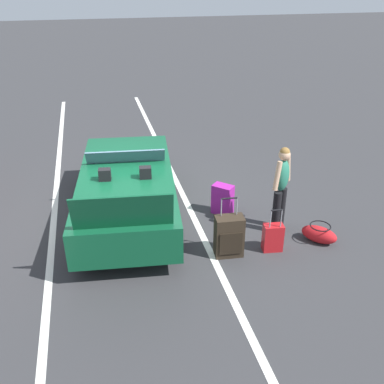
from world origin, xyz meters
The scene contains 9 objects.
ground_plane centered at (0.00, 0.00, 0.00)m, with size 80.00×80.00×0.00m, color #333335.
lot_line_near centered at (0.00, -1.25, 0.00)m, with size 18.00×0.12×0.01m, color silver.
lot_line_mid centered at (0.00, 1.45, 0.00)m, with size 18.00×0.12×0.01m, color silver.
convertible_car centered at (0.20, -0.02, 0.59)m, with size 4.31×2.22×1.53m.
suitcase_large_black centered at (-1.67, -1.53, 0.37)m, with size 0.33×0.50×1.07m.
suitcase_medium_bright centered at (-0.28, -1.85, 0.31)m, with size 0.45×0.45×0.62m.
suitcase_small_carryon centered at (-1.71, -2.32, 0.25)m, with size 0.24×0.36×0.84m.
duffel_bag centered at (-1.67, -3.23, 0.16)m, with size 0.67×0.66×0.34m.
traveler_person centered at (-1.10, -2.68, 0.93)m, with size 0.45×0.52×1.65m.
Camera 1 is at (-7.47, 0.52, 4.38)m, focal length 40.30 mm.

